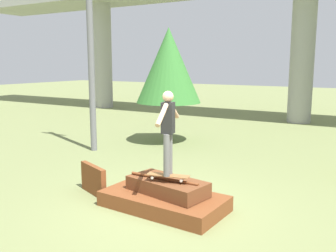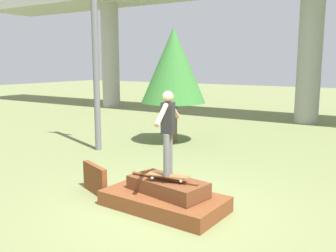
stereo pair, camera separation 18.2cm
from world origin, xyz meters
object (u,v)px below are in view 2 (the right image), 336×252
Objects in this scene: skater at (168,127)px; utility_pole at (95,29)px; skateboard at (168,176)px; tree_behind_right at (173,66)px.

utility_pole is at bearing 146.14° from skater.
utility_pole reaches higher than skater.
skateboard is at bearing -33.86° from utility_pole.
skater is 6.49m from tree_behind_right.
tree_behind_right reaches higher than skater.
skater reaches higher than skateboard.
utility_pole reaches higher than tree_behind_right.
skateboard is at bearing -59.58° from tree_behind_right.
utility_pole is at bearing 146.14° from skateboard.
skateboard is at bearing 0.00° from skater.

